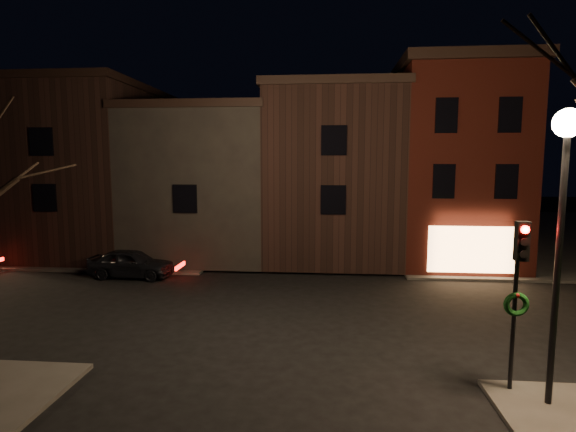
{
  "coord_description": "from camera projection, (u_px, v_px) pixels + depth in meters",
  "views": [
    {
      "loc": [
        1.22,
        -15.97,
        5.47
      ],
      "look_at": [
        -0.46,
        3.09,
        3.2
      ],
      "focal_mm": 28.0,
      "sensor_mm": 36.0,
      "label": 1
    }
  ],
  "objects": [
    {
      "name": "ground",
      "position": [
        293.0,
        312.0,
        16.55
      ],
      "size": [
        120.0,
        120.0,
        0.0
      ],
      "primitive_type": "plane",
      "color": "black",
      "rests_on": "ground"
    },
    {
      "name": "sidewalk_far_right",
      "position": [
        571.0,
        233.0,
        34.59
      ],
      "size": [
        30.0,
        30.0,
        0.12
      ],
      "primitive_type": "cube",
      "color": "#2D2B28",
      "rests_on": "ground"
    },
    {
      "name": "sidewalk_far_left",
      "position": [
        76.0,
        227.0,
        38.07
      ],
      "size": [
        30.0,
        30.0,
        0.12
      ],
      "primitive_type": "cube",
      "color": "#2D2B28",
      "rests_on": "ground"
    },
    {
      "name": "corner_building",
      "position": [
        452.0,
        164.0,
        24.59
      ],
      "size": [
        6.5,
        8.5,
        10.5
      ],
      "color": "#3E100B",
      "rests_on": "ground"
    },
    {
      "name": "row_building_a",
      "position": [
        332.0,
        174.0,
        26.24
      ],
      "size": [
        7.3,
        10.3,
        9.4
      ],
      "color": "black",
      "rests_on": "ground"
    },
    {
      "name": "row_building_b",
      "position": [
        211.0,
        182.0,
        26.93
      ],
      "size": [
        7.8,
        10.3,
        8.4
      ],
      "color": "black",
      "rests_on": "ground"
    },
    {
      "name": "row_building_c",
      "position": [
        95.0,
        169.0,
        27.47
      ],
      "size": [
        7.3,
        10.3,
        9.9
      ],
      "color": "black",
      "rests_on": "ground"
    },
    {
      "name": "street_lamp_near",
      "position": [
        564.0,
        177.0,
        9.47
      ],
      "size": [
        0.6,
        0.6,
        6.48
      ],
      "color": "black",
      "rests_on": "sidewalk_near_right"
    },
    {
      "name": "traffic_signal",
      "position": [
        518.0,
        280.0,
        10.28
      ],
      "size": [
        0.58,
        0.38,
        4.05
      ],
      "color": "black",
      "rests_on": "sidewalk_near_right"
    },
    {
      "name": "parked_car_a",
      "position": [
        131.0,
        263.0,
        21.51
      ],
      "size": [
        4.11,
        1.8,
        1.38
      ],
      "primitive_type": "imported",
      "rotation": [
        0.0,
        0.0,
        1.53
      ],
      "color": "black",
      "rests_on": "ground"
    }
  ]
}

